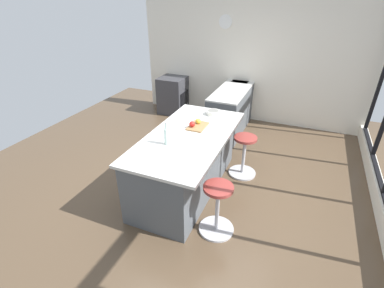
% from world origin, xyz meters
% --- Properties ---
extents(ground_plane, '(7.74, 7.74, 0.00)m').
position_xyz_m(ground_plane, '(0.00, 0.00, 0.00)').
color(ground_plane, brown).
extents(interior_partition_left, '(0.15, 4.93, 2.87)m').
position_xyz_m(interior_partition_left, '(-2.98, -0.00, 1.44)').
color(interior_partition_left, silver).
rests_on(interior_partition_left, ground_plane).
extents(sink_cabinet, '(2.45, 0.60, 1.17)m').
position_xyz_m(sink_cabinet, '(-2.63, -0.14, 0.45)').
color(sink_cabinet, '#4C5156').
rests_on(sink_cabinet, ground_plane).
extents(oven_range, '(0.60, 0.61, 0.86)m').
position_xyz_m(oven_range, '(-2.63, -1.72, 0.43)').
color(oven_range, '#38383D').
rests_on(oven_range, ground_plane).
extents(kitchen_island, '(2.14, 1.07, 0.90)m').
position_xyz_m(kitchen_island, '(0.03, -0.20, 0.46)').
color(kitchen_island, '#4C5156').
rests_on(kitchen_island, ground_plane).
extents(stool_by_window, '(0.44, 0.44, 0.68)m').
position_xyz_m(stool_by_window, '(-0.64, 0.52, 0.32)').
color(stool_by_window, '#B7B7BC').
rests_on(stool_by_window, ground_plane).
extents(stool_middle, '(0.44, 0.44, 0.68)m').
position_xyz_m(stool_middle, '(0.71, 0.52, 0.32)').
color(stool_middle, '#B7B7BC').
rests_on(stool_middle, ground_plane).
extents(cutting_board, '(0.36, 0.24, 0.02)m').
position_xyz_m(cutting_board, '(-0.26, -0.13, 0.91)').
color(cutting_board, olive).
rests_on(cutting_board, kitchen_island).
extents(apple_yellow, '(0.08, 0.08, 0.08)m').
position_xyz_m(apple_yellow, '(-0.33, -0.15, 0.96)').
color(apple_yellow, gold).
rests_on(apple_yellow, cutting_board).
extents(apple_red, '(0.09, 0.09, 0.09)m').
position_xyz_m(apple_red, '(-0.19, -0.19, 0.97)').
color(apple_red, red).
rests_on(apple_red, cutting_board).
extents(water_bottle, '(0.06, 0.06, 0.31)m').
position_xyz_m(water_bottle, '(0.39, -0.31, 1.02)').
color(water_bottle, silver).
rests_on(water_bottle, kitchen_island).
extents(fruit_bowl, '(0.21, 0.21, 0.07)m').
position_xyz_m(fruit_bowl, '(-0.78, -0.07, 0.94)').
color(fruit_bowl, silver).
rests_on(fruit_bowl, kitchen_island).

